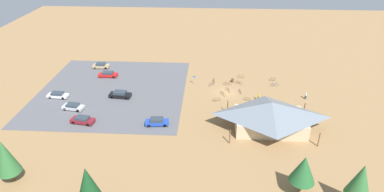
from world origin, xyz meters
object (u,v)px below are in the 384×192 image
Objects in this scene: bicycle_white_lone_west at (214,80)px; car_red_second_row at (108,74)px; bicycle_red_trailside at (227,84)px; car_white_inner_stall at (58,95)px; bicycle_purple_yard_left at (212,84)px; bicycle_yellow_yard_center at (217,100)px; bicycle_purple_edge_north at (240,91)px; car_silver_by_curb at (73,107)px; car_blue_aisle_side at (157,122)px; visitor_by_pavilion at (258,96)px; bike_pavilion at (271,114)px; lot_sign at (194,79)px; car_maroon_mid_lot at (83,120)px; car_tan_near_entry at (101,66)px; pine_west at (361,180)px; bicycle_teal_front_row at (272,79)px; trash_bin at (233,80)px; bicycle_green_near_porch at (223,94)px; bicycle_red_yard_front at (228,90)px; pine_far_west at (5,157)px; visitor_at_bikes at (306,95)px; bicycle_orange_by_bin at (240,76)px; car_black_front_row at (120,94)px; bicycle_blue_edge_south at (274,85)px; pine_east at (88,183)px; bicycle_black_near_sign at (239,83)px; bicycle_silver_back_row at (247,99)px.

car_red_second_row is (26.22, -1.19, 0.33)m from bicycle_white_lone_west.
car_white_inner_stall is at bearing 12.76° from bicycle_red_trailside.
bicycle_yellow_yard_center is (-1.10, 7.55, 0.01)m from bicycle_purple_yard_left.
bicycle_purple_edge_north is 0.37× the size of car_silver_by_curb.
car_blue_aisle_side is 23.06m from visitor_by_pavilion.
bike_pavilion is 7.07× the size of lot_sign.
car_tan_near_entry is at bearing -80.28° from car_maroon_mid_lot.
car_blue_aisle_side is at bearing -32.70° from pine_west.
bicycle_teal_front_row is at bearing -159.44° from car_silver_by_curb.
trash_bin reaches higher than bicycle_green_near_porch.
bicycle_teal_front_row is at bearing -140.10° from car_blue_aisle_side.
car_tan_near_entry is at bearing -19.06° from bicycle_red_yard_front.
lot_sign reaches higher than bicycle_red_yard_front.
pine_far_west is 4.30× the size of bicycle_white_lone_west.
visitor_at_bikes reaches higher than car_maroon_mid_lot.
bicycle_red_yard_front is 0.96× the size of bicycle_orange_by_bin.
bicycle_yellow_yard_center is at bearing 63.57° from bicycle_green_near_porch.
car_maroon_mid_lot is at bearing 0.71° from car_blue_aisle_side.
car_black_front_row is (39.01, -29.20, -4.36)m from pine_west.
bike_pavilion is at bearing 117.92° from bicycle_white_lone_west.
bike_pavilion reaches higher than car_silver_by_curb.
trash_bin is 0.56× the size of bicycle_teal_front_row.
bicycle_blue_edge_south is at bearing -156.97° from bicycle_green_near_porch.
car_silver_by_curb reaches higher than trash_bin.
car_red_second_row is (-3.73, -36.96, -3.83)m from pine_far_west.
bicycle_green_near_porch is at bearing -13.99° from visitor_by_pavilion.
pine_east is at bearing 37.39° from bike_pavilion.
visitor_at_bikes is (-16.75, 2.58, 0.47)m from bicycle_red_yard_front.
bicycle_black_near_sign is 41.03m from car_white_inner_stall.
visitor_by_pavilion is (-3.65, 3.25, 0.62)m from bicycle_purple_edge_north.
bicycle_white_lone_west is 11.34m from bicycle_silver_back_row.
bicycle_green_near_porch is (-18.56, -33.12, -3.91)m from pine_east.
trash_bin is 17.15m from visitor_at_bikes.
bicycle_black_near_sign is at bearing -124.60° from bicycle_red_yard_front.
bike_pavilion is 9.17× the size of bicycle_purple_edge_north.
car_blue_aisle_side is (12.76, 12.76, 0.39)m from bicycle_green_near_porch.
bicycle_purple_yard_left is at bearing 33.04° from bicycle_orange_by_bin.
car_silver_by_curb is 0.96× the size of car_maroon_mid_lot.
bike_pavilion is 3.37× the size of car_red_second_row.
bike_pavilion reaches higher than bicycle_yellow_yard_center.
bicycle_purple_edge_north is at bearing 137.40° from bicycle_white_lone_west.
bicycle_blue_edge_south is at bearing 173.65° from bicycle_white_lone_west.
lot_sign reaches higher than bicycle_green_near_porch.
bike_pavilion is 32.50m from car_black_front_row.
car_red_second_row is at bearing -53.36° from car_blue_aisle_side.
car_blue_aisle_side is (13.95, 17.91, 0.37)m from bicycle_red_trailside.
car_silver_by_curb is (34.75, 9.38, 0.33)m from bicycle_purple_edge_north.
pine_far_west reaches higher than bicycle_yellow_yard_center.
car_tan_near_entry is at bearing -11.75° from bicycle_black_near_sign.
car_maroon_mid_lot is at bearing -23.14° from pine_west.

